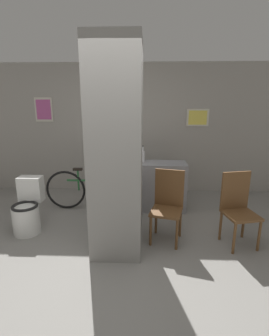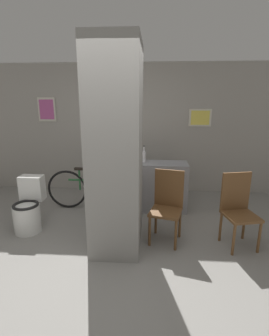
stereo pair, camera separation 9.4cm
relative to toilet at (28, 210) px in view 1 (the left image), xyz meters
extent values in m
plane|color=gray|center=(1.26, -0.74, -0.33)|extent=(14.00, 14.00, 0.00)
cube|color=gray|center=(1.26, 1.89, 0.97)|extent=(8.00, 0.06, 2.60)
cube|color=beige|center=(-0.34, 1.84, 1.37)|extent=(0.36, 0.02, 0.48)
cube|color=#B24C8C|center=(-0.34, 1.83, 1.37)|extent=(0.30, 0.01, 0.39)
cube|color=beige|center=(2.76, 1.84, 1.22)|extent=(0.44, 0.02, 0.34)
cube|color=#E0CC4C|center=(2.76, 1.83, 1.22)|extent=(0.36, 0.01, 0.28)
cube|color=gray|center=(1.38, -0.23, 0.97)|extent=(0.62, 1.02, 2.60)
cylinder|color=black|center=(1.05, -0.43, 1.22)|extent=(0.03, 0.40, 0.40)
cylinder|color=red|center=(1.04, -0.43, 1.22)|extent=(0.01, 0.07, 0.07)
cube|color=gray|center=(1.71, 0.89, 0.10)|extent=(1.47, 0.44, 0.85)
cylinder|color=silver|center=(0.00, -0.07, -0.12)|extent=(0.39, 0.39, 0.41)
torus|color=black|center=(0.00, -0.07, 0.09)|extent=(0.37, 0.37, 0.04)
cube|color=silver|center=(0.00, 0.18, 0.27)|extent=(0.35, 0.20, 0.38)
cylinder|color=brown|center=(1.82, -0.33, -0.12)|extent=(0.04, 0.04, 0.43)
cylinder|color=brown|center=(2.16, -0.41, -0.12)|extent=(0.04, 0.04, 0.43)
cylinder|color=brown|center=(1.90, 0.01, -0.12)|extent=(0.04, 0.04, 0.43)
cylinder|color=brown|center=(2.24, -0.07, -0.12)|extent=(0.04, 0.04, 0.43)
cube|color=brown|center=(2.03, -0.20, 0.11)|extent=(0.49, 0.49, 0.04)
cube|color=brown|center=(2.07, -0.02, 0.39)|extent=(0.40, 0.13, 0.52)
cylinder|color=brown|center=(2.87, -0.48, -0.12)|extent=(0.04, 0.04, 0.43)
cylinder|color=brown|center=(3.22, -0.40, -0.12)|extent=(0.04, 0.04, 0.43)
cylinder|color=brown|center=(2.79, -0.13, -0.12)|extent=(0.04, 0.04, 0.43)
cylinder|color=brown|center=(3.14, -0.05, -0.12)|extent=(0.04, 0.04, 0.43)
cube|color=brown|center=(3.01, -0.27, 0.11)|extent=(0.49, 0.49, 0.04)
cube|color=brown|center=(2.96, -0.08, 0.39)|extent=(0.40, 0.12, 0.52)
torus|color=black|center=(0.32, 0.82, 0.02)|extent=(0.70, 0.04, 0.70)
torus|color=black|center=(1.27, 0.82, 0.02)|extent=(0.70, 0.04, 0.70)
cylinder|color=#266633|center=(0.80, 0.82, 0.20)|extent=(0.87, 0.04, 0.04)
cylinder|color=#266633|center=(0.56, 0.82, 0.20)|extent=(0.03, 0.03, 0.36)
cylinder|color=#266633|center=(1.22, 0.82, 0.20)|extent=(0.03, 0.03, 0.33)
cube|color=black|center=(0.56, 0.82, 0.41)|extent=(0.16, 0.06, 0.04)
cylinder|color=#262626|center=(1.22, 0.82, 0.37)|extent=(0.03, 0.42, 0.03)
cylinder|color=silver|center=(1.69, 0.93, 0.62)|extent=(0.07, 0.07, 0.19)
cylinder|color=silver|center=(1.69, 0.93, 0.76)|extent=(0.03, 0.03, 0.08)
sphere|color=#333333|center=(1.69, 0.93, 0.80)|extent=(0.03, 0.03, 0.03)
camera|label=1|loc=(1.74, -3.50, 1.62)|focal=28.00mm
camera|label=2|loc=(1.84, -3.49, 1.62)|focal=28.00mm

